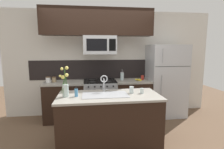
{
  "coord_description": "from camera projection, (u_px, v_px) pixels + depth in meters",
  "views": [
    {
      "loc": [
        -0.25,
        -3.18,
        1.69
      ],
      "look_at": [
        0.2,
        0.27,
        1.16
      ],
      "focal_mm": 28.0,
      "sensor_mm": 36.0,
      "label": 1
    }
  ],
  "objects": [
    {
      "name": "ground_plane",
      "position": [
        103.0,
        135.0,
        3.4
      ],
      "size": [
        10.0,
        10.0,
        0.0
      ],
      "primitive_type": "plane",
      "color": "brown"
    },
    {
      "name": "dish_soap_bottle",
      "position": [
        76.0,
        92.0,
        2.82
      ],
      "size": [
        0.06,
        0.05,
        0.16
      ],
      "color": "#4C93C6",
      "rests_on": "island_counter"
    },
    {
      "name": "drinking_glass",
      "position": [
        132.0,
        90.0,
        3.03
      ],
      "size": [
        0.07,
        0.07,
        0.12
      ],
      "color": "silver",
      "rests_on": "island_counter"
    },
    {
      "name": "flower_vase",
      "position": [
        65.0,
        87.0,
        2.8
      ],
      "size": [
        0.15,
        0.16,
        0.49
      ],
      "color": "silver",
      "rests_on": "island_counter"
    },
    {
      "name": "refrigerator",
      "position": [
        165.0,
        80.0,
        4.39
      ],
      "size": [
        0.89,
        0.74,
        1.77
      ],
      "color": "#B7BABF",
      "rests_on": "ground"
    },
    {
      "name": "upper_cabinet_band",
      "position": [
        98.0,
        22.0,
        3.89
      ],
      "size": [
        2.49,
        0.34,
        0.6
      ],
      "primitive_type": "cube",
      "color": "black"
    },
    {
      "name": "sink_faucet",
      "position": [
        104.0,
        81.0,
        3.1
      ],
      "size": [
        0.14,
        0.14,
        0.31
      ],
      "color": "#B7BABF",
      "rests_on": "island_counter"
    },
    {
      "name": "stove_range",
      "position": [
        100.0,
        99.0,
        4.22
      ],
      "size": [
        0.76,
        0.64,
        0.93
      ],
      "color": "#B7BABF",
      "rests_on": "ground"
    },
    {
      "name": "kitchen_sink",
      "position": [
        105.0,
        99.0,
        2.93
      ],
      "size": [
        0.76,
        0.43,
        0.16
      ],
      "color": "#ADAFB5",
      "rests_on": "island_counter"
    },
    {
      "name": "spare_glass",
      "position": [
        142.0,
        91.0,
        3.02
      ],
      "size": [
        0.07,
        0.07,
        0.09
      ],
      "color": "silver",
      "rests_on": "island_counter"
    },
    {
      "name": "banana_bunch",
      "position": [
        139.0,
        80.0,
        4.21
      ],
      "size": [
        0.19,
        0.13,
        0.08
      ],
      "color": "yellow",
      "rests_on": "back_counter_right"
    },
    {
      "name": "back_counter_right",
      "position": [
        132.0,
        98.0,
        4.32
      ],
      "size": [
        0.86,
        0.65,
        0.91
      ],
      "color": "black",
      "rests_on": "ground"
    },
    {
      "name": "splash_band",
      "position": [
        99.0,
        69.0,
        4.43
      ],
      "size": [
        3.39,
        0.01,
        0.48
      ],
      "primitive_type": "cube",
      "color": "black",
      "rests_on": "rear_partition"
    },
    {
      "name": "back_counter_left",
      "position": [
        65.0,
        101.0,
        4.11
      ],
      "size": [
        0.93,
        0.65,
        0.91
      ],
      "color": "black",
      "rests_on": "ground"
    },
    {
      "name": "coffee_tin",
      "position": [
        142.0,
        78.0,
        4.33
      ],
      "size": [
        0.08,
        0.08,
        0.11
      ],
      "primitive_type": "cylinder",
      "color": "#B22D23",
      "rests_on": "back_counter_right"
    },
    {
      "name": "storage_jar_medium",
      "position": [
        54.0,
        79.0,
        4.03
      ],
      "size": [
        0.1,
        0.1,
        0.12
      ],
      "color": "#997F5B",
      "rests_on": "back_counter_left"
    },
    {
      "name": "french_press",
      "position": [
        122.0,
        76.0,
        4.26
      ],
      "size": [
        0.09,
        0.09,
        0.27
      ],
      "color": "silver",
      "rests_on": "back_counter_right"
    },
    {
      "name": "island_counter",
      "position": [
        109.0,
        120.0,
        3.0
      ],
      "size": [
        1.71,
        0.81,
        0.91
      ],
      "color": "black",
      "rests_on": "ground"
    },
    {
      "name": "rear_partition",
      "position": [
        111.0,
        63.0,
        4.5
      ],
      "size": [
        5.2,
        0.1,
        2.6
      ],
      "primitive_type": "cube",
      "color": "silver",
      "rests_on": "ground"
    },
    {
      "name": "storage_jar_tall",
      "position": [
        48.0,
        80.0,
        3.97
      ],
      "size": [
        0.1,
        0.1,
        0.13
      ],
      "color": "silver",
      "rests_on": "back_counter_left"
    },
    {
      "name": "microwave",
      "position": [
        100.0,
        45.0,
        4.0
      ],
      "size": [
        0.74,
        0.4,
        0.41
      ],
      "color": "#B7BABF"
    }
  ]
}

